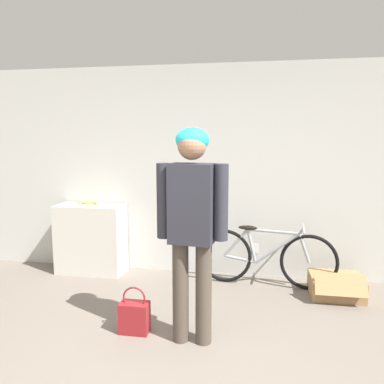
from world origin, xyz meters
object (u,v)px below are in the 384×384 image
at_px(banana, 88,203).
at_px(cardboard_box, 336,286).
at_px(person, 192,214).
at_px(handbag, 134,316).
at_px(bicycle, 265,257).

distance_m(banana, cardboard_box, 3.12).
bearing_deg(person, handbag, 179.87).
xyz_separation_m(person, handbag, (-0.53, 0.06, -0.95)).
bearing_deg(handbag, cardboard_box, 30.30).
height_order(person, cardboard_box, person).
bearing_deg(person, bicycle, 70.69).
height_order(person, bicycle, person).
distance_m(person, bicycle, 1.66).
distance_m(bicycle, banana, 2.31).
bearing_deg(cardboard_box, handbag, -149.70).
distance_m(person, handbag, 1.09).
xyz_separation_m(bicycle, banana, (-2.24, 0.15, 0.55)).
relative_size(bicycle, handbag, 3.80).
relative_size(person, bicycle, 1.12).
distance_m(bicycle, handbag, 1.74).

